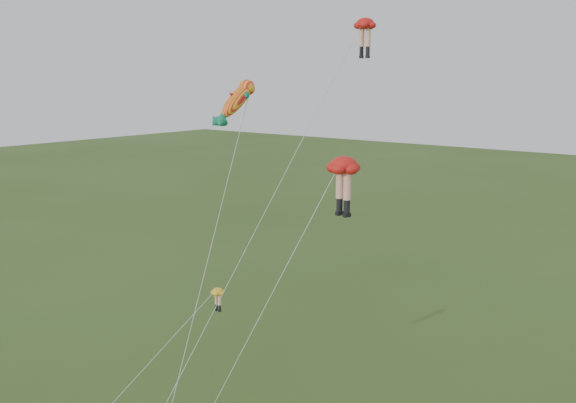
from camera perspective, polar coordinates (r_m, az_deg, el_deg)
The scene contains 4 objects.
legs_kite_red_high at distance 37.22m, azimuth 6.44°, elevation 14.42°, with size 4.49×15.59×22.31m.
legs_kite_red_mid at distance 27.41m, azimuth 4.75°, elevation 2.43°, with size 7.41×5.56×15.75m.
legs_kite_yellow at distance 36.42m, azimuth -7.25°, elevation -9.11°, with size 2.41×10.58×7.41m.
fish_kite at distance 33.77m, azimuth -4.55°, elevation 8.86°, with size 2.65×9.97×19.16m.
Camera 1 is at (22.45, -18.82, 19.04)m, focal length 40.00 mm.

